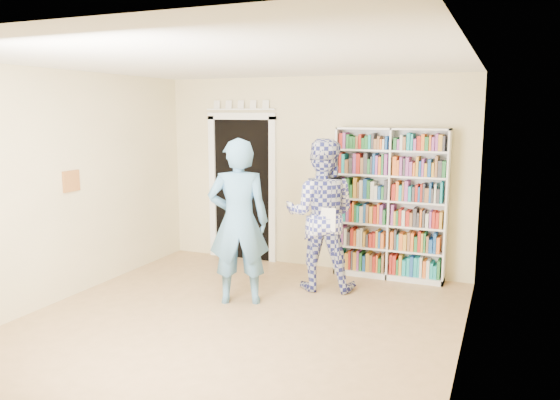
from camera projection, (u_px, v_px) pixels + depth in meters
name	position (u px, v px, depth m)	size (l,w,h in m)	color
floor	(231.00, 327.00, 5.68)	(5.00, 5.00, 0.00)	#9B764B
ceiling	(227.00, 61.00, 5.25)	(5.00, 5.00, 0.00)	white
wall_back	(312.00, 173.00, 7.74)	(4.50, 4.50, 0.00)	beige
wall_left	(57.00, 187.00, 6.32)	(5.00, 5.00, 0.00)	beige
wall_right	(465.00, 216.00, 4.61)	(5.00, 5.00, 0.00)	beige
bookshelf	(390.00, 203.00, 7.21)	(1.46, 0.27, 2.01)	white
doorway	(242.00, 182.00, 8.17)	(1.10, 0.08, 2.43)	black
wall_art	(71.00, 181.00, 6.49)	(0.03, 0.25, 0.25)	brown
man_blue	(239.00, 222.00, 6.28)	(0.70, 0.46, 1.93)	#4F86B0
man_plaid	(321.00, 215.00, 6.79)	(0.92, 0.72, 1.90)	navy
paper_sheet	(328.00, 219.00, 6.49)	(0.20, 0.01, 0.28)	white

